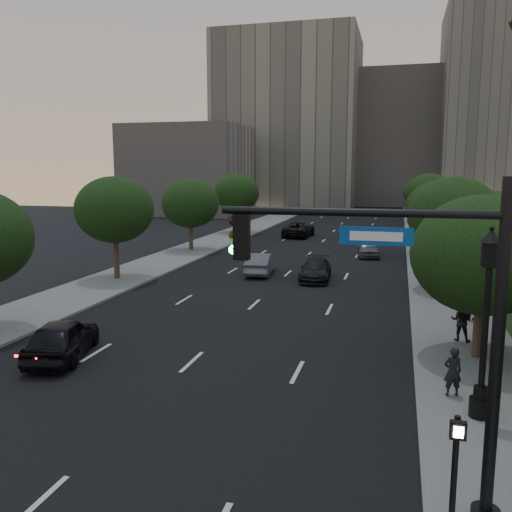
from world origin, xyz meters
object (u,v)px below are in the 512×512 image
(sedan_far_right, at_px, (368,248))
(sedan_mid_left, at_px, (261,264))
(pedestrian_b, at_px, (461,321))
(pedestrian_a, at_px, (453,372))
(street_lamp, at_px, (485,333))
(sedan_near_right, at_px, (316,270))
(sedan_near_left, at_px, (62,338))
(sedan_far_left, at_px, (299,229))
(pedestrian_c, at_px, (473,304))
(traffic_signal_mast, at_px, (436,350))

(sedan_far_right, bearing_deg, sedan_mid_left, -132.32)
(sedan_mid_left, bearing_deg, pedestrian_b, 128.00)
(pedestrian_a, bearing_deg, sedan_mid_left, -75.63)
(pedestrian_a, bearing_deg, sedan_far_right, -97.67)
(street_lamp, distance_m, sedan_near_right, 20.31)
(sedan_near_left, height_order, sedan_mid_left, sedan_near_left)
(pedestrian_b, bearing_deg, sedan_mid_left, -34.18)
(sedan_far_left, height_order, sedan_near_right, sedan_far_left)
(street_lamp, bearing_deg, sedan_near_left, 173.72)
(sedan_far_left, relative_size, pedestrian_c, 3.63)
(street_lamp, distance_m, sedan_near_left, 14.86)
(pedestrian_a, xyz_separation_m, pedestrian_c, (1.69, 9.20, 0.01))
(street_lamp, relative_size, sedan_far_right, 1.33)
(street_lamp, bearing_deg, sedan_far_right, 99.30)
(pedestrian_a, height_order, pedestrian_b, pedestrian_b)
(sedan_far_left, bearing_deg, sedan_mid_left, 95.69)
(pedestrian_b, bearing_deg, sedan_far_right, -64.50)
(traffic_signal_mast, height_order, pedestrian_a, traffic_signal_mast)
(street_lamp, xyz_separation_m, pedestrian_c, (1.05, 10.54, -1.70))
(pedestrian_a, bearing_deg, sedan_near_right, -84.48)
(sedan_near_right, bearing_deg, pedestrian_b, -59.77)
(sedan_mid_left, height_order, sedan_near_right, sedan_mid_left)
(street_lamp, height_order, sedan_near_right, street_lamp)
(sedan_far_right, relative_size, pedestrian_a, 2.72)
(street_lamp, relative_size, sedan_near_right, 1.21)
(sedan_mid_left, height_order, pedestrian_c, pedestrian_c)
(street_lamp, distance_m, sedan_far_right, 29.85)
(pedestrian_a, xyz_separation_m, pedestrian_b, (0.84, 5.91, 0.07))
(sedan_near_right, bearing_deg, sedan_near_left, -116.27)
(traffic_signal_mast, xyz_separation_m, sedan_near_right, (-5.90, 23.82, -3.00))
(sedan_near_left, distance_m, sedan_far_left, 39.43)
(pedestrian_c, bearing_deg, sedan_far_left, -77.45)
(sedan_mid_left, bearing_deg, street_lamp, 115.10)
(traffic_signal_mast, relative_size, sedan_far_right, 1.65)
(street_lamp, relative_size, pedestrian_a, 3.60)
(traffic_signal_mast, relative_size, pedestrian_c, 4.45)
(traffic_signal_mast, relative_size, pedestrian_a, 4.49)
(sedan_far_right, distance_m, pedestrian_c, 19.75)
(traffic_signal_mast, distance_m, sedan_mid_left, 26.86)
(street_lamp, xyz_separation_m, pedestrian_b, (0.20, 7.25, -1.64))
(sedan_far_right, bearing_deg, pedestrian_b, -84.90)
(sedan_near_right, xyz_separation_m, pedestrian_c, (8.60, -8.21, 0.26))
(sedan_near_right, relative_size, pedestrian_a, 2.98)
(traffic_signal_mast, bearing_deg, pedestrian_b, 81.49)
(street_lamp, relative_size, sedan_far_left, 0.98)
(street_lamp, height_order, sedan_far_left, street_lamp)
(street_lamp, height_order, sedan_near_left, street_lamp)
(sedan_far_left, distance_m, pedestrian_a, 41.46)
(street_lamp, height_order, sedan_mid_left, street_lamp)
(sedan_far_right, relative_size, pedestrian_c, 2.69)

